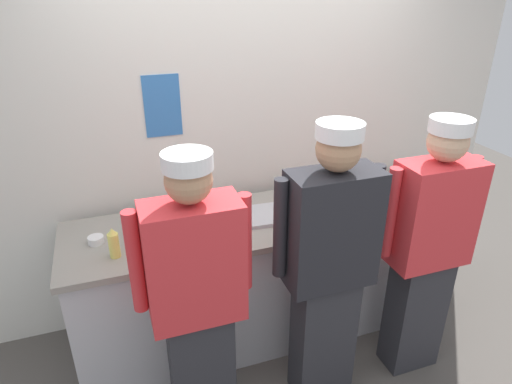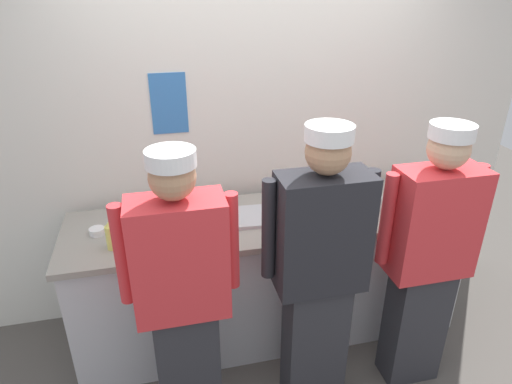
% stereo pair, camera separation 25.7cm
% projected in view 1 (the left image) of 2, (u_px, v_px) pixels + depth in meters
% --- Properties ---
extents(ground_plane, '(9.00, 9.00, 0.00)m').
position_uv_depth(ground_plane, '(288.00, 361.00, 2.96)').
color(ground_plane, '#514C47').
extents(wall_back, '(4.09, 0.11, 2.62)m').
position_uv_depth(wall_back, '(246.00, 135.00, 3.13)').
color(wall_back, silver).
rests_on(wall_back, ground).
extents(prep_counter, '(2.61, 0.71, 0.91)m').
position_uv_depth(prep_counter, '(269.00, 273.00, 3.09)').
color(prep_counter, silver).
rests_on(prep_counter, ground).
extents(chef_near_left, '(0.60, 0.24, 1.64)m').
position_uv_depth(chef_near_left, '(197.00, 299.00, 2.19)').
color(chef_near_left, '#2D2D33').
rests_on(chef_near_left, ground).
extents(chef_center, '(0.61, 0.24, 1.70)m').
position_uv_depth(chef_center, '(329.00, 265.00, 2.39)').
color(chef_center, '#2D2D33').
rests_on(chef_center, ground).
extents(chef_far_right, '(0.60, 0.24, 1.66)m').
position_uv_depth(chef_far_right, '(427.00, 247.00, 2.60)').
color(chef_far_right, '#2D2D33').
rests_on(chef_far_right, ground).
extents(plate_stack_front, '(0.21, 0.21, 0.10)m').
position_uv_depth(plate_stack_front, '(360.00, 197.00, 3.03)').
color(plate_stack_front, white).
rests_on(plate_stack_front, prep_counter).
extents(plate_stack_rear, '(0.23, 0.23, 0.07)m').
position_uv_depth(plate_stack_rear, '(325.00, 202.00, 2.99)').
color(plate_stack_rear, white).
rests_on(plate_stack_rear, prep_counter).
extents(mixing_bowl_steel, '(0.40, 0.40, 0.12)m').
position_uv_depth(mixing_bowl_steel, '(170.00, 225.00, 2.66)').
color(mixing_bowl_steel, '#B7BABF').
rests_on(mixing_bowl_steel, prep_counter).
extents(sheet_tray, '(0.47, 0.31, 0.02)m').
position_uv_depth(sheet_tray, '(267.00, 215.00, 2.87)').
color(sheet_tray, '#B7BABF').
rests_on(sheet_tray, prep_counter).
extents(squeeze_bottle_primary, '(0.06, 0.06, 0.18)m').
position_uv_depth(squeeze_bottle_primary, '(114.00, 243.00, 2.43)').
color(squeeze_bottle_primary, '#E5E066').
rests_on(squeeze_bottle_primary, prep_counter).
extents(ramekin_green_sauce, '(0.10, 0.10, 0.04)m').
position_uv_depth(ramekin_green_sauce, '(381.00, 185.00, 3.27)').
color(ramekin_green_sauce, white).
rests_on(ramekin_green_sauce, prep_counter).
extents(ramekin_orange_sauce, '(0.09, 0.09, 0.05)m').
position_uv_depth(ramekin_orange_sauce, '(205.00, 211.00, 2.89)').
color(ramekin_orange_sauce, white).
rests_on(ramekin_orange_sauce, prep_counter).
extents(ramekin_red_sauce, '(0.09, 0.09, 0.04)m').
position_uv_depth(ramekin_red_sauce, '(96.00, 240.00, 2.58)').
color(ramekin_red_sauce, white).
rests_on(ramekin_red_sauce, prep_counter).
extents(ramekin_yellow_sauce, '(0.08, 0.08, 0.04)m').
position_uv_depth(ramekin_yellow_sauce, '(396.00, 204.00, 2.99)').
color(ramekin_yellow_sauce, white).
rests_on(ramekin_yellow_sauce, prep_counter).
extents(chefs_knife, '(0.27, 0.03, 0.02)m').
position_uv_depth(chefs_knife, '(400.00, 195.00, 3.15)').
color(chefs_knife, '#B7BABF').
rests_on(chefs_knife, prep_counter).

